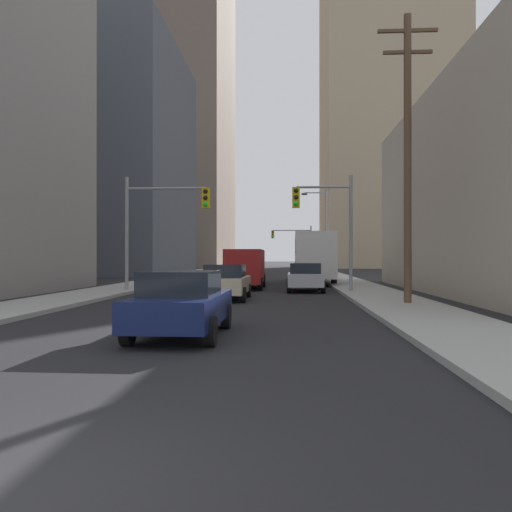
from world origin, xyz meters
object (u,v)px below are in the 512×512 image
Objects in this scene: sedan_blue at (250,272)px; traffic_signal_near_right at (326,214)px; cargo_van_red at (245,266)px; traffic_signal_far_right at (293,240)px; sedan_beige at (226,282)px; sedan_navy at (182,303)px; sedan_silver at (305,277)px; traffic_signal_near_left at (163,214)px; city_bus at (313,256)px.

traffic_signal_near_right is at bearing -63.20° from sedan_blue.
traffic_signal_far_right reaches higher than cargo_van_red.
sedan_blue is 0.70× the size of traffic_signal_far_right.
sedan_blue is (0.13, 13.13, 0.00)m from sedan_beige.
sedan_navy is at bearing -90.11° from cargo_van_red.
traffic_signal_far_right reaches higher than sedan_silver.
sedan_silver is at bearing -65.60° from sedan_blue.
traffic_signal_near_left reaches higher than sedan_beige.
traffic_signal_near_left is at bearing -99.72° from traffic_signal_far_right.
cargo_van_red is 1.23× the size of sedan_beige.
cargo_van_red is 0.87× the size of traffic_signal_far_right.
sedan_beige is 6.56m from sedan_silver.
traffic_signal_near_right is (8.39, -0.00, -0.07)m from traffic_signal_near_left.
city_bus is at bearing 84.43° from sedan_silver.
traffic_signal_near_right reaches higher than city_bus.
sedan_blue is (-0.06, 23.29, 0.00)m from sedan_navy.
traffic_signal_near_left is at bearing -129.15° from city_bus.
traffic_signal_near_left is at bearing 131.46° from sedan_beige.
city_bus is 13.25m from traffic_signal_near_left.
sedan_beige is at bearing -91.70° from cargo_van_red.
traffic_signal_near_right reaches higher than sedan_silver.
sedan_navy is (-4.27, -24.59, -1.16)m from city_bus.
city_bus is 9.05m from sedan_silver.
traffic_signal_far_right reaches higher than sedan_navy.
city_bus is at bearing 16.69° from sedan_blue.
traffic_signal_far_right is (-0.09, 41.38, 3.34)m from sedan_silver.
sedan_blue is at bearing -95.71° from traffic_signal_far_right.
traffic_signal_near_right is at bearing 73.05° from sedan_navy.
sedan_blue is at bearing 90.15° from sedan_navy.
sedan_silver is (3.59, 5.49, 0.00)m from sedan_beige.
cargo_van_red reaches higher than sedan_beige.
traffic_signal_far_right reaches higher than sedan_beige.
cargo_van_red is 1.24× the size of sedan_silver.
sedan_silver is 0.70× the size of traffic_signal_near_right.
sedan_blue is 34.08m from traffic_signal_far_right.
city_bus is 32.54m from traffic_signal_far_right.
sedan_navy is 10.17m from sedan_beige.
sedan_beige is 13.13m from sedan_blue.
sedan_silver is at bearing 129.76° from traffic_signal_near_right.
cargo_van_red is 5.47m from sedan_blue.
sedan_silver is 0.70× the size of traffic_signal_far_right.
traffic_signal_far_right is (3.32, 57.04, 3.34)m from sedan_navy.
traffic_signal_near_right reaches higher than sedan_blue.
traffic_signal_near_right is (4.37, -3.39, 2.72)m from cargo_van_red.
city_bus is 10.35m from traffic_signal_near_right.
city_bus reaches higher than sedan_navy.
traffic_signal_near_left reaches higher than sedan_navy.
traffic_signal_near_right is (4.60, 4.29, 3.24)m from sedan_beige.
sedan_silver is at bearing -95.57° from city_bus.
city_bus reaches higher than sedan_silver.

